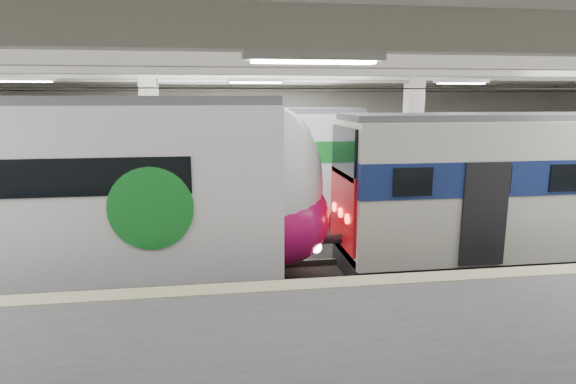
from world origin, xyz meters
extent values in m
cube|color=black|center=(0.00, 0.00, -0.05)|extent=(36.00, 24.00, 0.10)
cube|color=silver|center=(0.00, 0.00, 5.55)|extent=(36.00, 24.00, 0.20)
cube|color=beige|center=(0.00, 10.00, 2.75)|extent=(30.00, 0.10, 5.50)
cube|color=beige|center=(0.00, -3.25, 1.11)|extent=(30.00, 0.50, 0.02)
cube|color=beige|center=(-3.00, 3.00, 2.75)|extent=(0.50, 0.50, 5.50)
cube|color=beige|center=(5.00, 3.00, 2.75)|extent=(0.50, 0.50, 5.50)
cube|color=beige|center=(0.00, 0.00, 5.25)|extent=(30.00, 18.00, 0.50)
cube|color=#59544C|center=(0.00, 0.00, 0.08)|extent=(30.00, 1.52, 0.16)
cube|color=#59544C|center=(0.00, 5.50, 0.08)|extent=(30.00, 1.52, 0.16)
cylinder|color=black|center=(0.00, 0.00, 4.70)|extent=(30.00, 0.03, 0.03)
cylinder|color=black|center=(0.00, 5.50, 4.70)|extent=(30.00, 0.03, 0.03)
cube|color=white|center=(0.00, -2.00, 4.92)|extent=(26.00, 8.40, 0.12)
ellipsoid|color=white|center=(0.30, 0.00, 2.41)|extent=(2.26, 2.79, 3.75)
ellipsoid|color=#C5105F|center=(0.42, 0.00, 1.57)|extent=(2.39, 2.84, 2.30)
cylinder|color=#18862A|center=(-2.50, -1.45, 2.22)|extent=(1.77, 0.06, 1.77)
cube|color=black|center=(-6.07, 0.00, 0.35)|extent=(12.75, 1.99, 0.70)
cube|color=beige|center=(8.05, 0.00, 2.21)|extent=(12.03, 2.64, 3.42)
cube|color=navy|center=(8.05, 0.00, 2.62)|extent=(12.07, 2.70, 0.83)
cube|color=red|center=(1.99, 0.00, 1.73)|extent=(0.08, 2.24, 1.88)
cube|color=black|center=(1.99, 0.00, 3.17)|extent=(0.08, 2.11, 1.23)
cube|color=#4C4C51|center=(8.05, 0.00, 4.00)|extent=(12.03, 2.06, 0.16)
cube|color=black|center=(8.05, 0.00, 0.35)|extent=(12.03, 1.85, 0.70)
cube|color=white|center=(-2.37, 5.50, 2.22)|extent=(12.72, 2.66, 3.45)
cube|color=#18862A|center=(-2.37, 5.50, 2.68)|extent=(12.76, 2.71, 0.73)
cube|color=#4C4C51|center=(-2.37, 5.50, 4.04)|extent=(12.72, 2.20, 0.16)
cube|color=black|center=(-2.37, 5.50, 0.30)|extent=(12.72, 2.39, 0.60)
camera|label=1|loc=(-1.10, -11.48, 4.50)|focal=30.00mm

